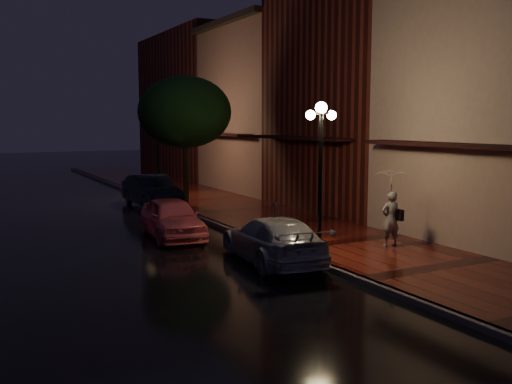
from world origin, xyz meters
TOP-DOWN VIEW (x-y plane):
  - ground at (0.00, 0.00)m, footprint 120.00×120.00m
  - sidewalk at (2.25, 0.00)m, footprint 4.50×60.00m
  - curb at (0.00, 0.00)m, footprint 0.25×60.00m
  - storefront_mid at (7.00, 2.00)m, footprint 5.00×8.00m
  - storefront_far at (7.00, 10.00)m, footprint 5.00×8.00m
  - storefront_extra at (7.00, 20.00)m, footprint 5.00×12.00m
  - streetlamp_near at (0.35, -5.00)m, footprint 0.96×0.36m
  - streetlamp_far at (0.35, 9.00)m, footprint 0.96×0.36m
  - street_tree at (0.61, 5.99)m, footprint 4.16×4.16m
  - pink_car at (-2.20, 0.04)m, footprint 2.02×4.17m
  - navy_car at (-0.60, 7.28)m, footprint 1.67×4.51m
  - silver_car at (-0.89, -4.50)m, footprint 2.33×4.64m
  - woman_with_umbrella at (2.93, -5.02)m, footprint 0.98×1.00m
  - parking_meter at (0.48, -2.28)m, footprint 0.11×0.09m

SIDE VIEW (x-z plane):
  - ground at x=0.00m, z-range 0.00..0.00m
  - sidewalk at x=2.25m, z-range 0.00..0.15m
  - curb at x=0.00m, z-range 0.00..0.15m
  - silver_car at x=-0.89m, z-range 0.00..1.29m
  - pink_car at x=-2.20m, z-range 0.00..1.37m
  - navy_car at x=-0.60m, z-range 0.00..1.48m
  - parking_meter at x=0.48m, z-range 0.27..1.44m
  - woman_with_umbrella at x=2.93m, z-range 0.53..2.90m
  - streetlamp_near at x=0.35m, z-range 0.45..4.76m
  - streetlamp_far at x=0.35m, z-range 0.45..4.76m
  - street_tree at x=0.61m, z-range 1.34..7.14m
  - storefront_far at x=7.00m, z-range 0.00..9.00m
  - storefront_extra at x=7.00m, z-range 0.00..10.00m
  - storefront_mid at x=7.00m, z-range 0.00..11.00m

